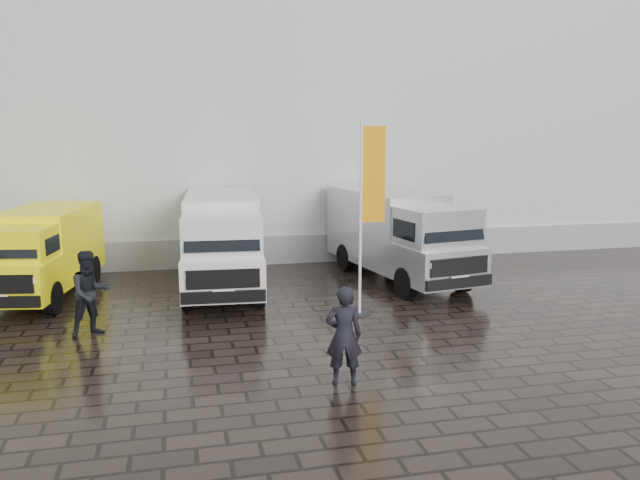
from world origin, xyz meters
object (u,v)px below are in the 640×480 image
object	(u,v)px
van_yellow	(40,255)
van_silver	(399,237)
person_front	(344,336)
person_tent	(90,293)
flagpole	(368,207)
wheelie_bin	(417,246)
van_white	(222,244)

from	to	relation	value
van_yellow	van_silver	bearing A→B (deg)	8.72
person_front	person_tent	world-z (taller)	person_tent
person_tent	van_silver	bearing A→B (deg)	-5.47
van_silver	flagpole	bearing A→B (deg)	-132.01
person_tent	wheelie_bin	bearing A→B (deg)	3.17
flagpole	wheelie_bin	distance (m)	7.39
van_silver	flagpole	size ratio (longest dim) A/B	1.28
person_tent	van_white	bearing A→B (deg)	19.77
van_white	wheelie_bin	world-z (taller)	van_white
van_white	person_front	xyz separation A→B (m)	(1.64, -7.56, -0.44)
person_tent	person_front	bearing A→B (deg)	-66.92
van_silver	wheelie_bin	xyz separation A→B (m)	(1.66, 2.62, -0.85)
van_yellow	person_tent	xyz separation A→B (m)	(1.78, -3.76, -0.24)
van_yellow	flagpole	xyz separation A→B (m)	(8.44, -3.61, 1.55)
van_silver	van_white	bearing A→B (deg)	170.00
wheelie_bin	person_front	world-z (taller)	person_front
wheelie_bin	van_white	bearing A→B (deg)	-142.09
van_white	person_tent	world-z (taller)	van_white
flagpole	person_front	size ratio (longest dim) A/B	2.66
flagpole	person_front	distance (m)	4.92
van_yellow	person_front	xyz separation A→B (m)	(6.69, -7.82, -0.29)
van_yellow	wheelie_bin	size ratio (longest dim) A/B	5.03
van_white	van_silver	size ratio (longest dim) A/B	1.00
flagpole	person_front	world-z (taller)	flagpole
van_white	person_tent	bearing A→B (deg)	-128.98
van_silver	flagpole	xyz separation A→B (m)	(-2.09, -3.34, 1.40)
van_white	van_silver	world-z (taller)	van_silver
wheelie_bin	person_tent	size ratio (longest dim) A/B	0.54
van_white	flagpole	bearing A→B (deg)	-40.58
wheelie_bin	flagpole	bearing A→B (deg)	-104.38
van_silver	flagpole	world-z (taller)	flagpole
flagpole	van_yellow	bearing A→B (deg)	156.86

